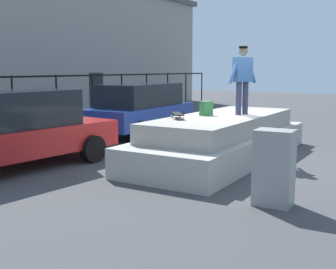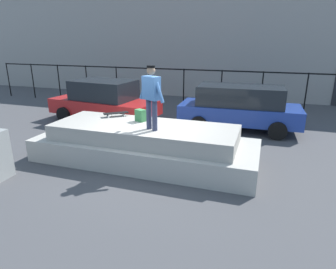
{
  "view_description": "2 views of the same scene",
  "coord_description": "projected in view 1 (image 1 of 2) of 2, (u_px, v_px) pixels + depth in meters",
  "views": [
    {
      "loc": [
        -9.87,
        -4.16,
        2.18
      ],
      "look_at": [
        -0.69,
        1.4,
        0.55
      ],
      "focal_mm": 46.34,
      "sensor_mm": 36.0,
      "label": 1
    },
    {
      "loc": [
        2.97,
        -7.1,
        3.35
      ],
      "look_at": [
        0.31,
        0.77,
        0.64
      ],
      "focal_mm": 31.35,
      "sensor_mm": 36.0,
      "label": 2
    }
  ],
  "objects": [
    {
      "name": "skateboarder",
      "position": [
        243.0,
        75.0,
        10.57
      ],
      "size": [
        0.85,
        0.47,
        1.66
      ],
      "color": "#2D334C",
      "rests_on": "concrete_ledge"
    },
    {
      "name": "concrete_ledge",
      "position": [
        223.0,
        139.0,
        10.64
      ],
      "size": [
        6.31,
        2.27,
        1.06
      ],
      "color": "#ADA89E",
      "rests_on": "ground_plane"
    },
    {
      "name": "skateboard",
      "position": [
        177.0,
        114.0,
        9.85
      ],
      "size": [
        0.72,
        0.64,
        0.12
      ],
      "color": "black",
      "rests_on": "concrete_ledge"
    },
    {
      "name": "car_blue_hatchback_mid",
      "position": [
        140.0,
        108.0,
        14.53
      ],
      "size": [
        4.54,
        2.15,
        1.69
      ],
      "color": "navy",
      "rests_on": "ground_plane"
    },
    {
      "name": "backpack",
      "position": [
        206.0,
        108.0,
        10.5
      ],
      "size": [
        0.33,
        0.29,
        0.35
      ],
      "primitive_type": "cube",
      "rotation": [
        0.0,
        0.0,
        5.91
      ],
      "color": "#33723F",
      "rests_on": "concrete_ledge"
    },
    {
      "name": "ground_plane",
      "position": [
        230.0,
        157.0,
        10.81
      ],
      "size": [
        60.0,
        60.0,
        0.0
      ],
      "primitive_type": "plane",
      "color": "#424244"
    },
    {
      "name": "car_red_sedan_near",
      "position": [
        15.0,
        129.0,
        9.59
      ],
      "size": [
        4.75,
        2.53,
        1.72
      ],
      "color": "#B21E1E",
      "rests_on": "ground_plane"
    },
    {
      "name": "utility_box",
      "position": [
        274.0,
        168.0,
        6.93
      ],
      "size": [
        0.46,
        0.62,
        1.23
      ],
      "primitive_type": "cube",
      "rotation": [
        0.0,
        0.0,
        0.04
      ],
      "color": "gray",
      "rests_on": "ground_plane"
    },
    {
      "name": "fence_row",
      "position": [
        36.0,
        95.0,
        14.12
      ],
      "size": [
        24.06,
        0.06,
        1.98
      ],
      "color": "black",
      "rests_on": "ground_plane"
    }
  ]
}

